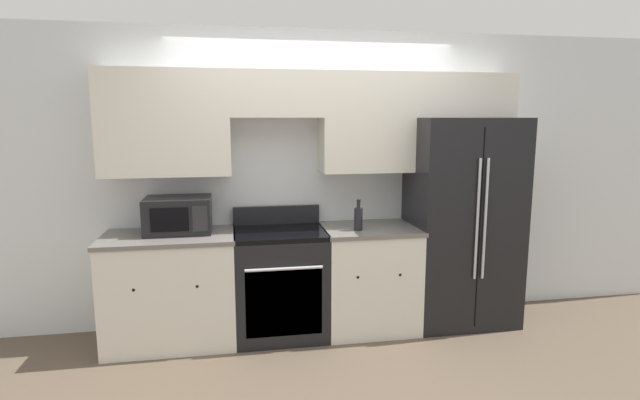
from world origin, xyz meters
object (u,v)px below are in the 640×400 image
at_px(refrigerator, 460,221).
at_px(bottle, 358,218).
at_px(oven_range, 280,282).
at_px(microwave, 178,215).

xyz_separation_m(refrigerator, bottle, (-0.99, -0.16, 0.09)).
distance_m(oven_range, bottle, 0.86).
xyz_separation_m(microwave, bottle, (1.48, -0.17, -0.04)).
distance_m(oven_range, microwave, 1.02).
bearing_deg(microwave, bottle, -6.72).
bearing_deg(bottle, refrigerator, 8.99).
distance_m(microwave, bottle, 1.49).
distance_m(oven_range, refrigerator, 1.71).
height_order(oven_range, microwave, microwave).
height_order(refrigerator, microwave, refrigerator).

